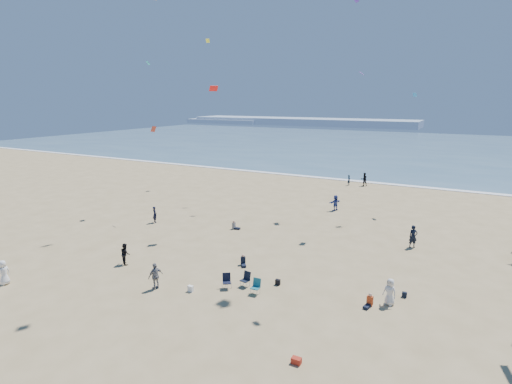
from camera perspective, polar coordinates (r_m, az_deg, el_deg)
The scene contains 13 objects.
ground at distance 23.02m, azimuth -14.71°, elevation -18.81°, with size 220.00×220.00×0.00m, color tan.
ocean at distance 110.54m, azimuth 20.91°, elevation 5.99°, with size 220.00×100.00×0.06m, color #476B84.
surf_line at distance 61.78m, azimuth 14.70°, elevation 1.47°, with size 220.00×1.20×0.08m, color white.
headland_far at distance 198.53m, azimuth 6.36°, elevation 9.98°, with size 110.00×20.00×3.20m, color #7A8EA8.
headland_near at distance 212.40m, azimuth -4.38°, elevation 10.06°, with size 40.00×14.00×2.00m, color #7A8EA8.
standing_flyers at distance 31.39m, azimuth 8.77°, elevation -7.86°, with size 32.39×53.43×1.90m.
seated_group at distance 24.24m, azimuth 1.30°, elevation -15.47°, with size 15.49×24.71×0.84m.
chair_cluster at distance 26.33m, azimuth -1.98°, elevation -12.82°, with size 2.74×1.57×1.00m.
white_tote at distance 26.58m, azimuth -9.33°, elevation -13.46°, with size 0.35×0.20×0.40m, color white.
black_backpack at distance 27.14m, azimuth 3.13°, elevation -12.74°, with size 0.30×0.22×0.38m, color black.
cooler at distance 20.23m, azimuth 5.78°, elevation -22.85°, with size 0.45×0.30×0.30m, color #AC2818.
navy_bag at distance 27.20m, azimuth 20.44°, elevation -13.58°, with size 0.28×0.18×0.34m, color black.
kites_aloft at distance 27.64m, azimuth 21.03°, elevation 19.04°, with size 43.35×42.23×29.35m.
Camera 1 is at (13.77, -14.02, 11.99)m, focal length 28.00 mm.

